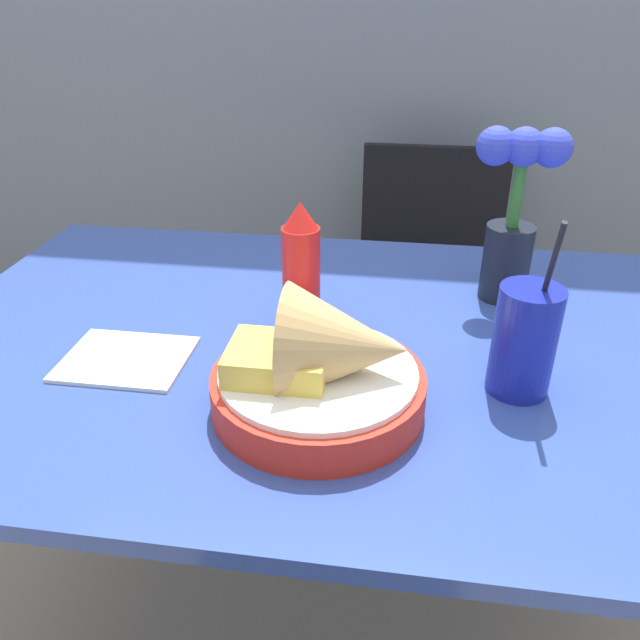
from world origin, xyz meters
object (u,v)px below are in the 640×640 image
object	(u,v)px
ketchup_bottle	(301,268)
flower_vase	(514,213)
food_basket	(327,369)
chair_far_window	(428,275)
drink_cup	(524,344)

from	to	relation	value
ketchup_bottle	flower_vase	bearing A→B (deg)	24.29
ketchup_bottle	food_basket	bearing A→B (deg)	-72.03
chair_far_window	ketchup_bottle	bearing A→B (deg)	-106.00
chair_far_window	food_basket	world-z (taller)	food_basket
drink_cup	food_basket	bearing A→B (deg)	-162.34
drink_cup	flower_vase	world-z (taller)	flower_vase
chair_far_window	drink_cup	xyz separation A→B (m)	(0.09, -0.91, 0.33)
food_basket	drink_cup	xyz separation A→B (m)	(0.24, 0.08, 0.01)
drink_cup	ketchup_bottle	bearing A→B (deg)	156.99
food_basket	ketchup_bottle	xyz separation A→B (m)	(-0.07, 0.21, 0.04)
chair_far_window	flower_vase	bearing A→B (deg)	-81.15
ketchup_bottle	drink_cup	xyz separation A→B (m)	(0.31, -0.13, -0.03)
chair_far_window	ketchup_bottle	size ratio (longest dim) A/B	4.19
chair_far_window	ketchup_bottle	world-z (taller)	ketchup_bottle
ketchup_bottle	drink_cup	world-z (taller)	drink_cup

